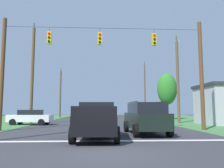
{
  "coord_description": "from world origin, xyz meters",
  "views": [
    {
      "loc": [
        -0.2,
        -8.71,
        1.56
      ],
      "look_at": [
        0.7,
        8.23,
        3.44
      ],
      "focal_mm": 36.82,
      "sensor_mm": 36.0,
      "label": 1
    }
  ],
  "objects": [
    {
      "name": "utility_pole_far_left",
      "position": [
        -7.92,
        36.49,
        4.76
      ],
      "size": [
        0.33,
        1.81,
        9.68
      ],
      "color": "brown",
      "rests_on": "ground"
    },
    {
      "name": "lane_dash_3",
      "position": [
        0.0,
        28.16,
        0.0
      ],
      "size": [
        2.5,
        0.15,
        0.01
      ],
      "primitive_type": "cube",
      "rotation": [
        0.0,
        0.0,
        1.57
      ],
      "color": "white",
      "rests_on": "ground"
    },
    {
      "name": "overhead_signal_span",
      "position": [
        0.09,
        8.52,
        4.62
      ],
      "size": [
        15.44,
        0.31,
        8.48
      ],
      "color": "brown",
      "rests_on": "ground"
    },
    {
      "name": "tree_roadside_right",
      "position": [
        10.45,
        27.01,
        4.78
      ],
      "size": [
        3.1,
        3.1,
        7.29
      ],
      "color": "brown",
      "rests_on": "ground"
    },
    {
      "name": "utility_pole_mid_right",
      "position": [
        8.9,
        17.44,
        4.92
      ],
      "size": [
        0.32,
        1.98,
        10.33
      ],
      "color": "brown",
      "rests_on": "ground"
    },
    {
      "name": "lane_dash_2",
      "position": [
        0.0,
        24.85,
        0.0
      ],
      "size": [
        2.5,
        0.15,
        0.01
      ],
      "primitive_type": "cube",
      "rotation": [
        0.0,
        0.0,
        1.57
      ],
      "color": "white",
      "rests_on": "ground"
    },
    {
      "name": "lane_dash_0",
      "position": [
        0.0,
        8.94,
        0.0
      ],
      "size": [
        2.5,
        0.15,
        0.01
      ],
      "primitive_type": "cube",
      "rotation": [
        0.0,
        0.0,
        1.57
      ],
      "color": "white",
      "rests_on": "ground"
    },
    {
      "name": "stop_bar_stripe",
      "position": [
        0.0,
        2.94,
        0.0
      ],
      "size": [
        13.1,
        0.45,
        0.01
      ],
      "primitive_type": "cube",
      "color": "white",
      "rests_on": "ground"
    },
    {
      "name": "lane_dash_4",
      "position": [
        0.0,
        34.31,
        0.0
      ],
      "size": [
        2.5,
        0.15,
        0.01
      ],
      "primitive_type": "cube",
      "rotation": [
        0.0,
        0.0,
        1.57
      ],
      "color": "white",
      "rests_on": "ground"
    },
    {
      "name": "utility_pole_far_right",
      "position": [
        8.83,
        36.75,
        5.66
      ],
      "size": [
        0.27,
        1.95,
        11.2
      ],
      "color": "brown",
      "rests_on": "ground"
    },
    {
      "name": "utility_pole_mid_left",
      "position": [
        -7.84,
        17.38,
        5.57
      ],
      "size": [
        0.34,
        1.69,
        11.51
      ],
      "color": "brown",
      "rests_on": "ground"
    },
    {
      "name": "lane_dash_1",
      "position": [
        0.0,
        15.96,
        0.0
      ],
      "size": [
        2.5,
        0.15,
        0.01
      ],
      "primitive_type": "cube",
      "rotation": [
        0.0,
        0.0,
        1.57
      ],
      "color": "white",
      "rests_on": "ground"
    },
    {
      "name": "distant_car_crossing_white",
      "position": [
        -7.24,
        15.3,
        0.79
      ],
      "size": [
        4.43,
        2.29,
        1.52
      ],
      "color": "silver",
      "rests_on": "ground"
    },
    {
      "name": "ground_plane",
      "position": [
        0.0,
        0.0,
        0.0
      ],
      "size": [
        120.0,
        120.0,
        0.0
      ],
      "primitive_type": "plane",
      "color": "#333338"
    },
    {
      "name": "suv_black",
      "position": [
        2.72,
        5.88,
        1.06
      ],
      "size": [
        2.42,
        4.9,
        2.05
      ],
      "color": "black",
      "rests_on": "ground"
    },
    {
      "name": "pickup_truck",
      "position": [
        -0.36,
        3.85,
        0.97
      ],
      "size": [
        2.41,
        5.46,
        1.95
      ],
      "color": "black",
      "rests_on": "ground"
    }
  ]
}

